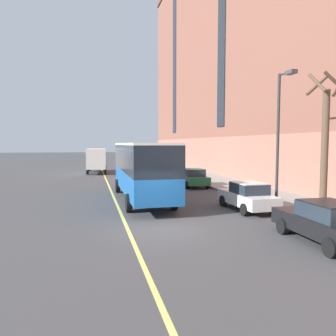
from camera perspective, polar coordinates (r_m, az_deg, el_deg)
name	(u,v)px	position (r m, az deg, el deg)	size (l,w,h in m)	color
ground_plane	(162,229)	(14.41, -1.10, -10.53)	(260.00, 260.00, 0.00)	#424244
sidewalk	(300,205)	(20.75, 22.03, -6.05)	(4.56, 160.00, 0.15)	gray
city_bus	(142,167)	(21.11, -4.57, 0.09)	(2.80, 11.35, 3.72)	#19569E
parked_car_green_0	(193,178)	(28.01, 4.36, -1.68)	(2.06, 4.32, 1.56)	#23603D
parked_car_black_1	(326,222)	(13.54, 25.87, -8.53)	(2.05, 4.61, 1.56)	black
parked_car_black_4	(165,168)	(38.51, -0.57, -0.04)	(2.04, 4.35, 1.56)	black
parked_car_navy_5	(155,165)	(44.47, -2.28, 0.53)	(2.01, 4.71, 1.56)	navy
parked_car_white_6	(247,196)	(18.66, 13.67, -4.80)	(1.97, 4.29, 1.56)	silver
box_truck	(97,159)	(41.66, -12.32, 1.50)	(2.59, 7.50, 3.05)	silver
street_tree_mid_block	(325,139)	(18.71, 25.72, 4.59)	(1.81, 1.82, 7.54)	brown
street_lamp	(280,126)	(19.19, 18.98, 6.88)	(0.36, 1.48, 7.38)	#2D2D30
lane_centerline	(122,216)	(17.09, -8.05, -8.20)	(0.16, 140.00, 0.01)	#E0D66B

